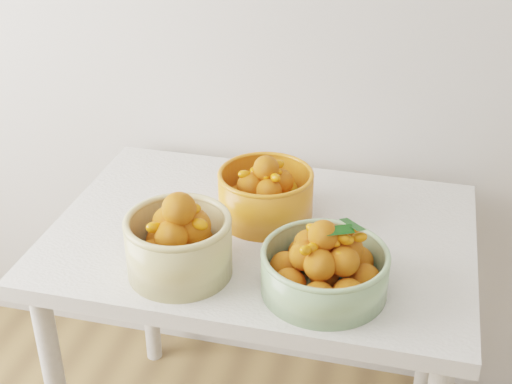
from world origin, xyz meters
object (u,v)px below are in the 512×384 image
bowl_green (325,267)px  bowl_orange (265,194)px  bowl_cream (179,243)px  table (261,263)px

bowl_green → bowl_orange: bowl_green is taller
bowl_green → bowl_cream: bearing=-178.4°
bowl_cream → bowl_orange: size_ratio=0.96×
table → bowl_cream: bearing=-122.8°
table → bowl_cream: (-0.13, -0.21, 0.17)m
bowl_cream → bowl_green: bowl_cream is taller
bowl_orange → bowl_green: bearing=-54.0°
table → bowl_orange: (-0.01, 0.06, 0.16)m
table → bowl_orange: size_ratio=3.85×
bowl_cream → bowl_orange: bearing=64.5°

